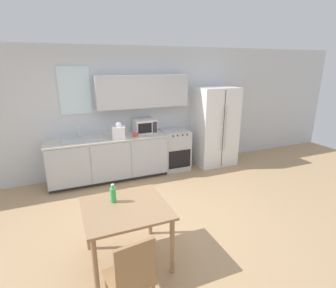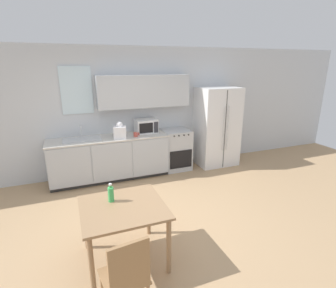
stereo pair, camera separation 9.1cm
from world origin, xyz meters
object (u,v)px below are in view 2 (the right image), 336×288
(refrigerator, at_px, (217,127))
(coffee_mug, at_px, (136,134))
(dining_table, at_px, (123,214))
(drink_bottle, at_px, (111,194))
(microwave, at_px, (146,126))
(dining_chair_near, at_px, (127,275))
(oven_range, at_px, (176,149))

(refrigerator, xyz_separation_m, coffee_mug, (-1.99, -0.12, 0.04))
(dining_table, distance_m, drink_bottle, 0.29)
(microwave, height_order, drink_bottle, microwave)
(microwave, distance_m, dining_chair_near, 3.69)
(refrigerator, distance_m, drink_bottle, 3.69)
(dining_table, bearing_deg, refrigerator, 41.79)
(microwave, height_order, dining_chair_near, microwave)
(dining_chair_near, height_order, drink_bottle, drink_bottle)
(microwave, bearing_deg, dining_chair_near, -109.63)
(coffee_mug, height_order, drink_bottle, coffee_mug)
(microwave, xyz_separation_m, coffee_mug, (-0.29, -0.25, -0.10))
(dining_chair_near, bearing_deg, refrigerator, 41.26)
(drink_bottle, bearing_deg, oven_range, 51.93)
(oven_range, bearing_deg, dining_table, -124.62)
(coffee_mug, bearing_deg, dining_table, -108.35)
(microwave, distance_m, dining_table, 2.85)
(drink_bottle, bearing_deg, dining_table, -57.75)
(oven_range, xyz_separation_m, refrigerator, (1.03, -0.05, 0.46))
(refrigerator, bearing_deg, drink_bottle, -141.22)
(oven_range, xyz_separation_m, dining_chair_near, (-1.90, -3.36, 0.08))
(microwave, xyz_separation_m, drink_bottle, (-1.18, -2.44, -0.21))
(refrigerator, bearing_deg, oven_range, 177.17)
(dining_table, xyz_separation_m, drink_bottle, (-0.10, 0.17, 0.21))
(coffee_mug, bearing_deg, refrigerator, 3.38)
(oven_range, height_order, dining_table, oven_range)
(coffee_mug, height_order, dining_chair_near, coffee_mug)
(dining_table, distance_m, dining_chair_near, 0.85)
(coffee_mug, bearing_deg, oven_range, 9.92)
(oven_range, height_order, microwave, microwave)
(microwave, relative_size, dining_chair_near, 0.49)
(oven_range, relative_size, microwave, 2.01)
(drink_bottle, bearing_deg, dining_chair_near, -92.56)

